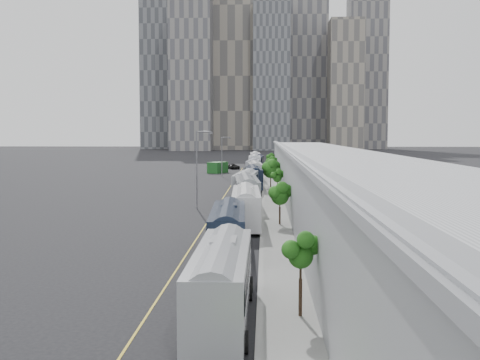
# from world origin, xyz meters

# --- Properties ---
(ground) EXTENTS (800.00, 800.00, 0.00)m
(ground) POSITION_xyz_m (0.00, 0.00, 0.00)
(ground) COLOR black
(ground) RESTS_ON ground
(sidewalk) EXTENTS (10.00, 170.00, 0.12)m
(sidewalk) POSITION_xyz_m (9.00, 55.00, 0.06)
(sidewalk) COLOR gray
(sidewalk) RESTS_ON ground
(lane_line) EXTENTS (0.12, 160.00, 0.02)m
(lane_line) POSITION_xyz_m (-1.50, 55.00, 0.01)
(lane_line) COLOR gold
(lane_line) RESTS_ON ground
(depot) EXTENTS (12.45, 160.40, 7.20)m
(depot) POSITION_xyz_m (12.99, 55.00, 3.51)
(depot) COLOR gray
(depot) RESTS_ON ground
(skyline) EXTENTS (145.00, 64.00, 120.00)m
(skyline) POSITION_xyz_m (-2.90, 324.16, 50.85)
(skyline) COLOR slate
(skyline) RESTS_ON ground
(bus_0) EXTENTS (2.87, 12.86, 3.76)m
(bus_0) POSITION_xyz_m (2.30, 4.21, 1.59)
(bus_0) COLOR gray
(bus_0) RESTS_ON ground
(bus_1) EXTENTS (3.01, 12.67, 3.68)m
(bus_1) POSITION_xyz_m (1.63, 20.24, 1.55)
(bus_1) COLOR black
(bus_1) RESTS_ON ground
(bus_2) EXTENTS (3.12, 13.25, 3.85)m
(bus_2) POSITION_xyz_m (2.58, 33.82, 1.62)
(bus_2) COLOR silver
(bus_2) RESTS_ON ground
(bus_3) EXTENTS (3.64, 13.65, 3.95)m
(bus_3) POSITION_xyz_m (2.19, 49.10, 1.67)
(bus_3) COLOR slate
(bus_3) RESTS_ON ground
(bus_4) EXTENTS (3.49, 13.16, 3.80)m
(bus_4) POSITION_xyz_m (1.70, 60.72, 1.61)
(bus_4) COLOR #A4A8AE
(bus_4) RESTS_ON ground
(bus_5) EXTENTS (3.31, 13.00, 3.77)m
(bus_5) POSITION_xyz_m (2.54, 74.14, 1.59)
(bus_5) COLOR black
(bus_5) RESTS_ON ground
(bus_6) EXTENTS (3.27, 12.65, 3.66)m
(bus_6) POSITION_xyz_m (2.58, 91.73, 1.54)
(bus_6) COLOR #B6B6B8
(bus_6) RESTS_ON ground
(bus_7) EXTENTS (2.99, 12.48, 3.62)m
(bus_7) POSITION_xyz_m (1.90, 105.31, 1.53)
(bus_7) COLOR gray
(bus_7) RESTS_ON ground
(bus_8) EXTENTS (3.07, 13.90, 4.05)m
(bus_8) POSITION_xyz_m (2.00, 118.53, 1.71)
(bus_8) COLOR #B2B5BD
(bus_8) RESTS_ON ground
(bus_9) EXTENTS (3.09, 12.46, 3.61)m
(bus_9) POSITION_xyz_m (2.67, 130.34, 1.52)
(bus_9) COLOR black
(bus_9) RESTS_ON ground
(bus_10) EXTENTS (3.07, 13.51, 3.93)m
(bus_10) POSITION_xyz_m (1.72, 145.60, 1.66)
(bus_10) COLOR silver
(bus_10) RESTS_ON ground
(tree_0) EXTENTS (1.25, 1.25, 3.93)m
(tree_0) POSITION_xyz_m (6.18, 4.53, 3.22)
(tree_0) COLOR black
(tree_0) RESTS_ON ground
(tree_1) EXTENTS (1.78, 1.78, 4.09)m
(tree_1) POSITION_xyz_m (5.91, 34.64, 3.17)
(tree_1) COLOR black
(tree_1) RESTS_ON ground
(tree_2) EXTENTS (1.26, 1.26, 3.78)m
(tree_2) POSITION_xyz_m (6.17, 59.21, 3.08)
(tree_2) COLOR black
(tree_2) RESTS_ON ground
(tree_3) EXTENTS (2.77, 2.77, 4.84)m
(tree_3) POSITION_xyz_m (5.42, 76.15, 3.45)
(tree_3) COLOR black
(tree_3) RESTS_ON ground
(tree_4) EXTENTS (1.99, 1.99, 4.21)m
(tree_4) POSITION_xyz_m (5.81, 100.71, 3.19)
(tree_4) COLOR black
(tree_4) RESTS_ON ground
(tree_5) EXTENTS (1.80, 1.80, 3.85)m
(tree_5) POSITION_xyz_m (5.90, 130.53, 2.93)
(tree_5) COLOR black
(tree_5) RESTS_ON ground
(street_lamp_near) EXTENTS (2.04, 0.22, 9.45)m
(street_lamp_near) POSITION_xyz_m (-3.66, 47.71, 5.42)
(street_lamp_near) COLOR #59595E
(street_lamp_near) RESTS_ON ground
(street_lamp_far) EXTENTS (2.04, 0.22, 8.42)m
(street_lamp_far) POSITION_xyz_m (-4.47, 102.13, 4.89)
(street_lamp_far) COLOR #59595E
(street_lamp_far) RESTS_ON ground
(shipping_container) EXTENTS (4.67, 5.98, 2.54)m
(shipping_container) POSITION_xyz_m (-6.50, 114.24, 1.27)
(shipping_container) COLOR #164819
(shipping_container) RESTS_ON ground
(suv) EXTENTS (3.96, 5.48, 1.39)m
(suv) POSITION_xyz_m (-3.63, 129.43, 0.69)
(suv) COLOR black
(suv) RESTS_ON ground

